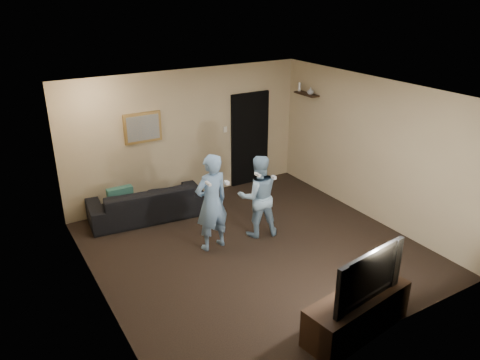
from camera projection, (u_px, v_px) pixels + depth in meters
ground at (254, 249)px, 7.76m from camera, size 5.00×5.00×0.00m
ceiling at (256, 93)px, 6.76m from camera, size 5.00×5.00×0.04m
wall_back at (187, 135)px, 9.24m from camera, size 5.00×0.04×2.60m
wall_front at (374, 248)px, 5.28m from camera, size 5.00×0.04×2.60m
wall_left at (93, 213)px, 6.08m from camera, size 0.04×5.00×2.60m
wall_right at (371, 150)px, 8.44m from camera, size 0.04×5.00×2.60m
sofa at (147, 202)px, 8.71m from camera, size 2.19×1.05×0.62m
throw_pillow at (121, 199)px, 8.42m from camera, size 0.46×0.15×0.46m
painting_frame at (143, 128)px, 8.68m from camera, size 0.72×0.05×0.57m
painting_canvas at (143, 128)px, 8.66m from camera, size 0.62×0.01×0.47m
doorway at (250, 139)px, 10.02m from camera, size 0.90×0.06×2.00m
light_switch at (225, 129)px, 9.62m from camera, size 0.08×0.02×0.12m
wall_shelf at (307, 94)px, 9.55m from camera, size 0.20×0.60×0.03m
shelf_vase at (310, 91)px, 9.42m from camera, size 0.15×0.15×0.14m
shelf_figurine at (299, 87)px, 9.71m from camera, size 0.06×0.06×0.18m
tv_console at (357, 314)px, 5.84m from camera, size 1.58×0.69×0.54m
television at (362, 272)px, 5.60m from camera, size 1.18×0.31×0.68m
wii_player_left at (212, 202)px, 7.50m from camera, size 0.64×0.52×1.64m
wii_player_right at (258, 196)px, 7.95m from camera, size 0.84×0.73×1.46m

